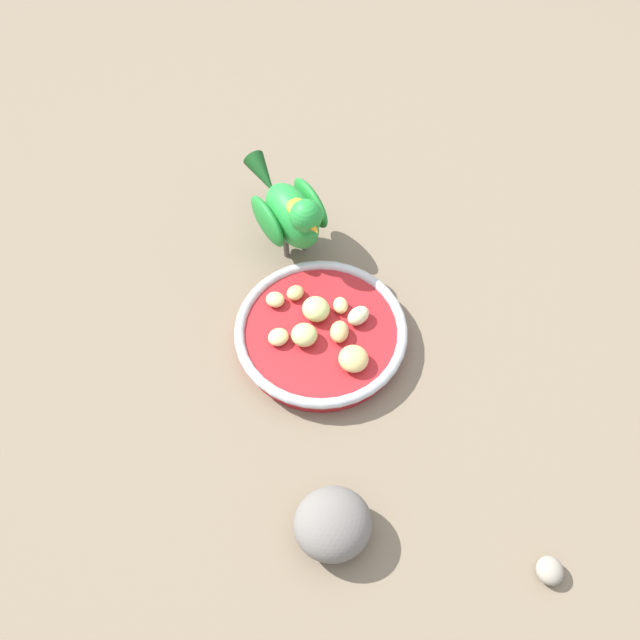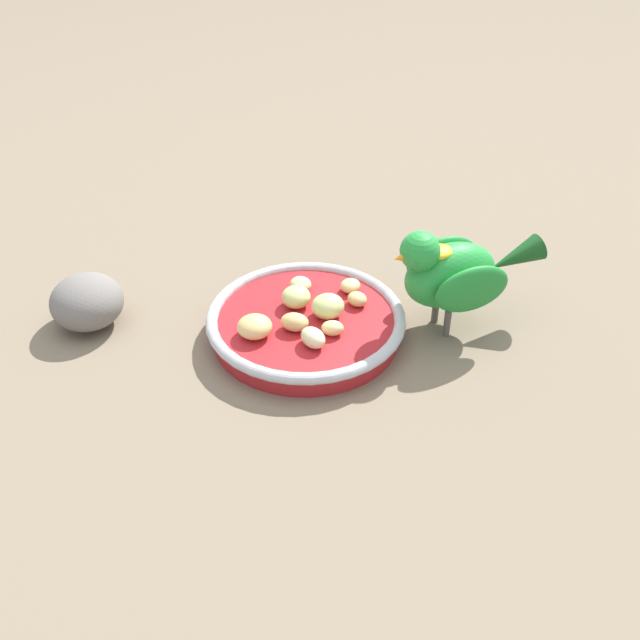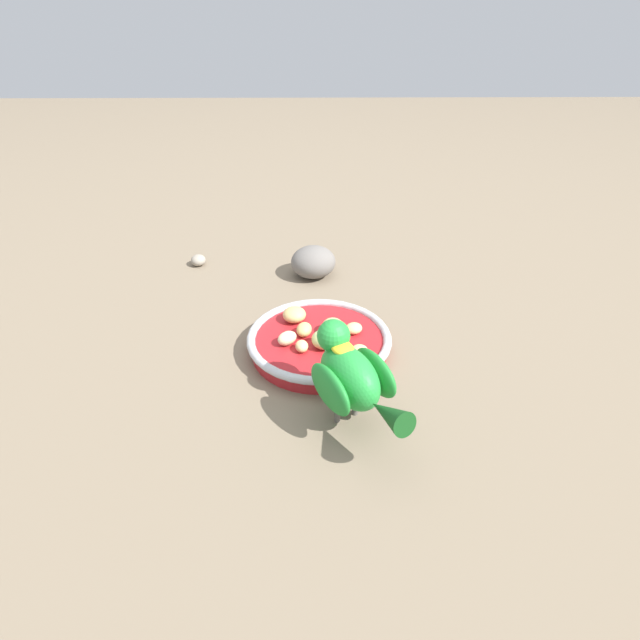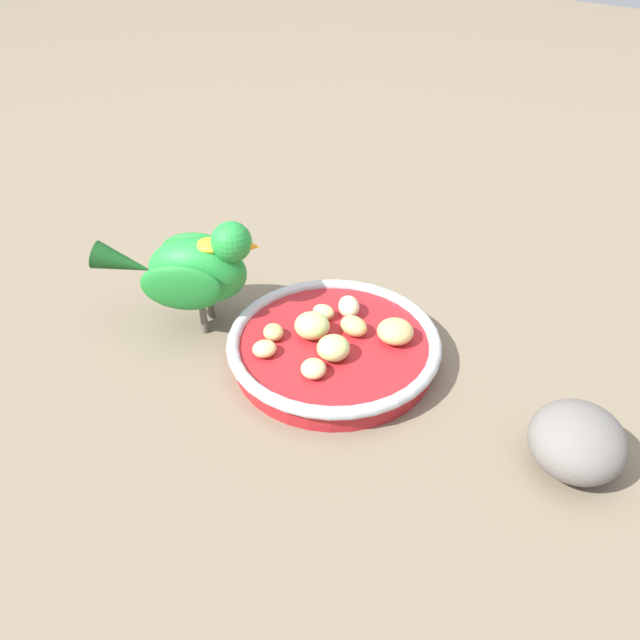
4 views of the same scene
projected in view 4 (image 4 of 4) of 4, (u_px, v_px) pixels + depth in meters
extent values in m
plane|color=#756651|center=(345.00, 365.00, 0.69)|extent=(4.00, 4.00, 0.00)
cylinder|color=#AD1E23|center=(336.00, 348.00, 0.69)|extent=(0.21, 0.21, 0.03)
torus|color=#B7BABF|center=(337.00, 339.00, 0.68)|extent=(0.22, 0.22, 0.01)
ellipsoid|color=tan|center=(354.00, 326.00, 0.68)|extent=(0.03, 0.03, 0.02)
ellipsoid|color=#C6D17A|center=(312.00, 326.00, 0.68)|extent=(0.05, 0.05, 0.03)
ellipsoid|color=#C6D17A|center=(332.00, 347.00, 0.65)|extent=(0.04, 0.04, 0.02)
ellipsoid|color=#E5C67F|center=(264.00, 349.00, 0.66)|extent=(0.03, 0.03, 0.01)
ellipsoid|color=beige|center=(349.00, 307.00, 0.71)|extent=(0.04, 0.04, 0.02)
ellipsoid|color=tan|center=(395.00, 331.00, 0.67)|extent=(0.05, 0.05, 0.02)
ellipsoid|color=tan|center=(273.00, 332.00, 0.68)|extent=(0.03, 0.03, 0.01)
ellipsoid|color=#E5C67F|center=(323.00, 312.00, 0.71)|extent=(0.03, 0.02, 0.02)
ellipsoid|color=#E5C67F|center=(311.00, 367.00, 0.63)|extent=(0.04, 0.04, 0.02)
cylinder|color=#59544C|center=(211.00, 305.00, 0.74)|extent=(0.01, 0.01, 0.03)
cylinder|color=#59544C|center=(204.00, 319.00, 0.72)|extent=(0.01, 0.01, 0.03)
ellipsoid|color=green|center=(198.00, 271.00, 0.70)|extent=(0.12, 0.10, 0.08)
ellipsoid|color=#1E7F2D|center=(199.00, 255.00, 0.73)|extent=(0.09, 0.06, 0.06)
ellipsoid|color=#1E7F2D|center=(181.00, 288.00, 0.68)|extent=(0.09, 0.06, 0.06)
cone|color=#144719|center=(123.00, 263.00, 0.71)|extent=(0.08, 0.06, 0.05)
sphere|color=green|center=(231.00, 242.00, 0.67)|extent=(0.06, 0.06, 0.04)
cone|color=orange|center=(251.00, 246.00, 0.67)|extent=(0.02, 0.02, 0.02)
ellipsoid|color=yellow|center=(212.00, 245.00, 0.68)|extent=(0.04, 0.04, 0.01)
ellipsoid|color=slate|center=(577.00, 441.00, 0.56)|extent=(0.11, 0.11, 0.06)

